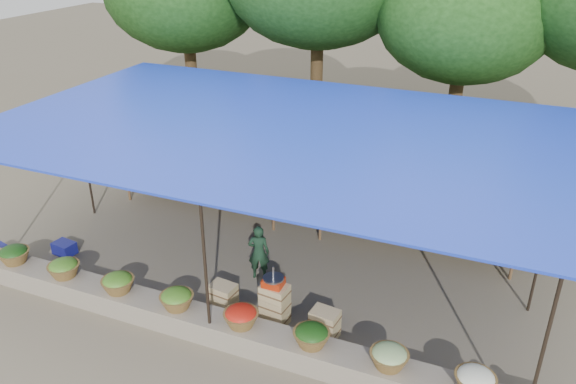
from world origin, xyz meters
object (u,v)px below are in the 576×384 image
at_px(weighing_scale, 273,281).
at_px(blue_crate_back, 64,248).
at_px(vendor_seated, 259,252).
at_px(crate_counter, 273,308).
at_px(blue_crate_front, 0,253).

bearing_deg(weighing_scale, blue_crate_back, 175.77).
bearing_deg(vendor_seated, weighing_scale, 106.97).
xyz_separation_m(crate_counter, vendor_seated, (-0.81, 1.15, 0.25)).
bearing_deg(blue_crate_back, blue_crate_front, -139.79).
xyz_separation_m(weighing_scale, blue_crate_front, (-5.97, -0.31, -0.72)).
height_order(weighing_scale, blue_crate_back, weighing_scale).
bearing_deg(blue_crate_back, vendor_seated, 18.36).
bearing_deg(blue_crate_front, weighing_scale, 17.93).
bearing_deg(weighing_scale, blue_crate_front, -177.00).
relative_size(weighing_scale, blue_crate_front, 0.81).
distance_m(weighing_scale, blue_crate_front, 6.02).
relative_size(crate_counter, blue_crate_back, 5.46).
distance_m(crate_counter, vendor_seated, 1.43).
xyz_separation_m(crate_counter, blue_crate_back, (-4.91, 0.36, -0.18)).
height_order(crate_counter, blue_crate_back, crate_counter).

